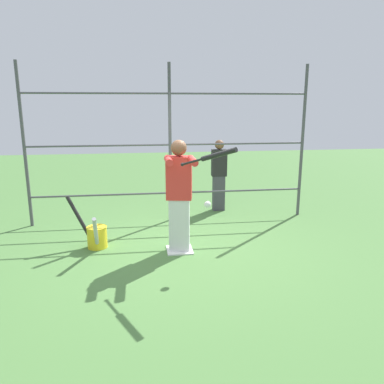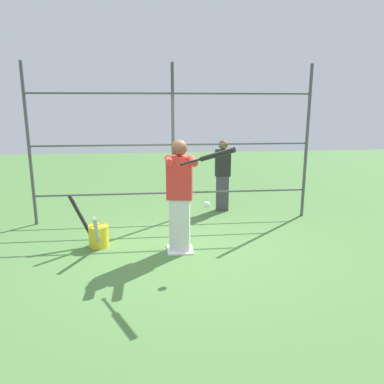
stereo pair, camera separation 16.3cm
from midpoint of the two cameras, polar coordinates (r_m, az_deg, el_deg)
ground_plane at (r=5.96m, az=-1.04°, el=-8.87°), size 24.00×24.00×0.00m
home_plate at (r=5.96m, az=-1.04°, el=-8.78°), size 0.40×0.40×0.02m
fence_backstop at (r=7.15m, az=-2.24°, el=7.23°), size 5.33×0.06×2.98m
batter at (r=5.66m, az=-1.06°, el=-0.11°), size 0.44×0.64×1.73m
baseball_bat_swinging at (r=4.76m, az=4.13°, el=5.51°), size 0.64×0.69×0.33m
softball_in_flight at (r=5.11m, az=3.18°, el=-1.95°), size 0.10×0.10×0.10m
bat_bucket at (r=6.20m, az=-13.50°, el=-6.30°), size 0.65×0.81×0.82m
bystander_behind_fence at (r=7.95m, az=5.28°, el=2.69°), size 0.31×0.19×1.51m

